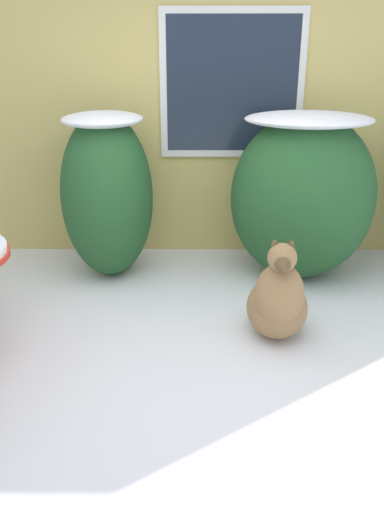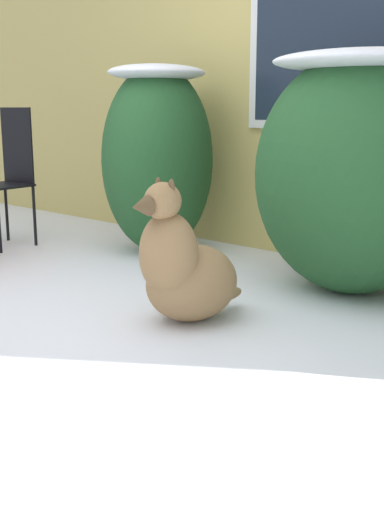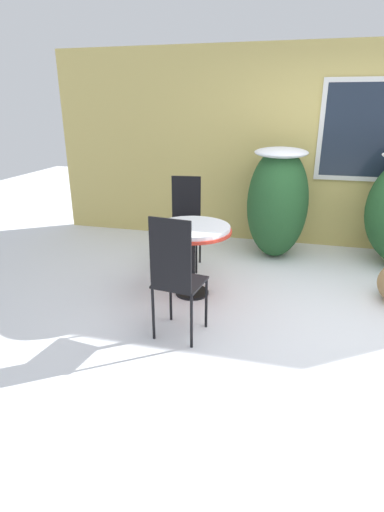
# 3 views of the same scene
# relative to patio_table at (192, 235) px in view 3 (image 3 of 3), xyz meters

# --- Properties ---
(ground_plane) EXTENTS (16.00, 16.00, 0.00)m
(ground_plane) POSITION_rel_patio_table_xyz_m (1.47, -0.20, -0.64)
(ground_plane) COLOR white
(house_wall) EXTENTS (8.00, 0.10, 2.60)m
(house_wall) POSITION_rel_patio_table_xyz_m (1.49, 2.00, 0.67)
(house_wall) COLOR tan
(house_wall) RESTS_ON ground_plane
(shrub_left) EXTENTS (0.76, 0.89, 1.38)m
(shrub_left) POSITION_rel_patio_table_xyz_m (0.75, 1.39, 0.09)
(shrub_left) COLOR #235128
(shrub_left) RESTS_ON ground_plane
(patio_table) EXTENTS (0.79, 0.79, 0.74)m
(patio_table) POSITION_rel_patio_table_xyz_m (0.00, 0.00, 0.00)
(patio_table) COLOR black
(patio_table) RESTS_ON ground_plane
(patio_chair_near_table) EXTENTS (0.42, 0.42, 1.08)m
(patio_chair_near_table) POSITION_rel_patio_table_xyz_m (-0.29, 0.77, -0.06)
(patio_chair_near_table) COLOR black
(patio_chair_near_table) RESTS_ON ground_plane
(patio_chair_far_side) EXTENTS (0.42, 0.42, 1.08)m
(patio_chair_far_side) POSITION_rel_patio_table_xyz_m (0.09, -0.85, -0.06)
(patio_chair_far_side) COLOR black
(patio_chair_far_side) RESTS_ON ground_plane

